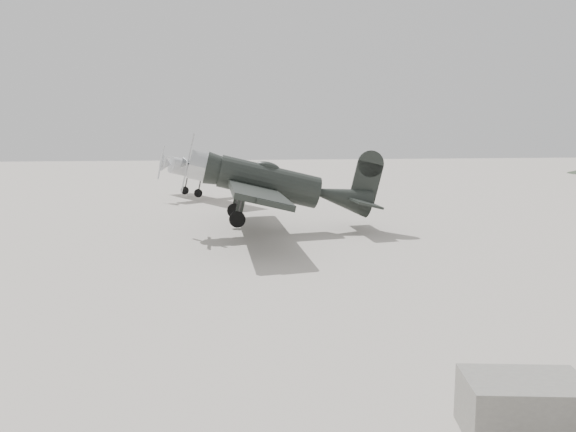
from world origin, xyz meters
TOP-DOWN VIEW (x-y plane):
  - ground at (0.00, 0.00)m, footprint 160.00×160.00m
  - lowwing_monoplane at (-0.11, 9.18)m, footprint 8.74×12.12m
  - highwing_monoplane at (-2.76, 23.14)m, footprint 8.09×10.55m
  - equipment_block at (0.92, -8.34)m, footprint 1.88×1.38m

SIDE VIEW (x-z plane):
  - ground at x=0.00m, z-range 0.00..0.00m
  - equipment_block at x=0.92m, z-range 0.00..0.85m
  - highwing_monoplane at x=-2.76m, z-range 0.39..3.47m
  - lowwing_monoplane at x=-0.11m, z-range 0.11..4.05m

